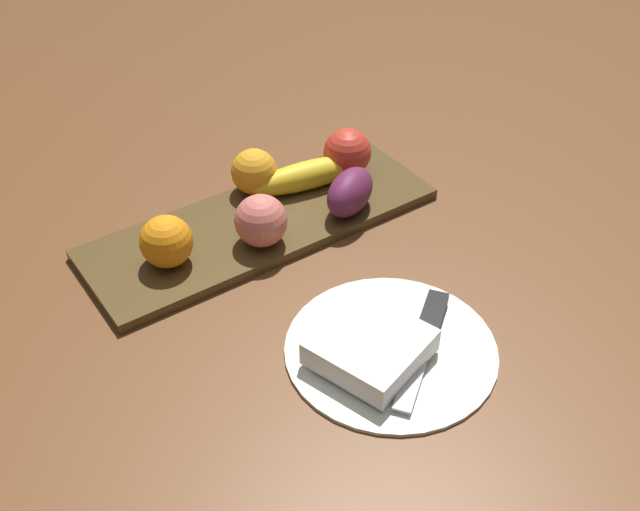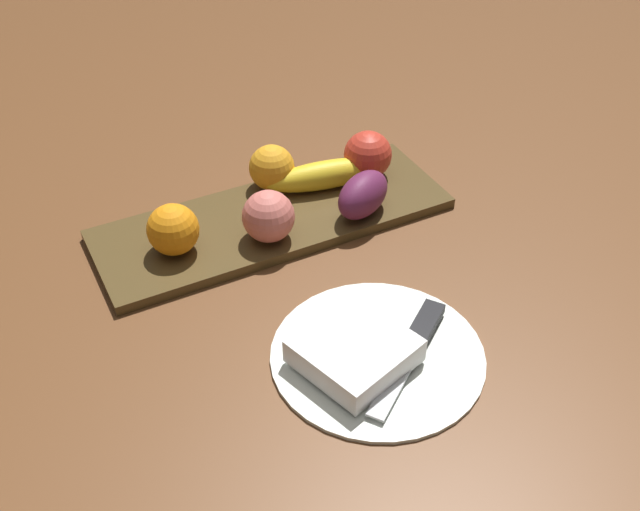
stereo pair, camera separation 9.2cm
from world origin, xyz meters
name	(u,v)px [view 1 (the left image)]	position (x,y,z in m)	size (l,w,h in m)	color
ground_plane	(289,230)	(0.00, 0.00, 0.00)	(2.40, 2.40, 0.00)	brown
fruit_tray	(261,223)	(0.03, -0.03, 0.01)	(0.48, 0.17, 0.01)	#4F3C1E
apple	(347,152)	(-0.13, -0.05, 0.05)	(0.07, 0.07, 0.07)	red
banana	(308,175)	(-0.07, -0.05, 0.03)	(0.17, 0.04, 0.04)	yellow
orange_near_apple	(166,241)	(0.17, -0.01, 0.05)	(0.07, 0.07, 0.07)	orange
orange_near_banana	(256,171)	(0.00, -0.09, 0.05)	(0.06, 0.06, 0.06)	orange
peach	(261,221)	(0.05, 0.02, 0.05)	(0.07, 0.07, 0.07)	#D56C62
grape_bunch	(350,192)	(-0.08, 0.03, 0.04)	(0.09, 0.05, 0.06)	#612247
dinner_plate	(391,348)	(0.03, 0.25, 0.00)	(0.24, 0.24, 0.01)	white
folded_napkin	(370,347)	(0.06, 0.25, 0.02)	(0.11, 0.11, 0.03)	white
knife	(427,330)	(-0.02, 0.26, 0.01)	(0.16, 0.12, 0.01)	silver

